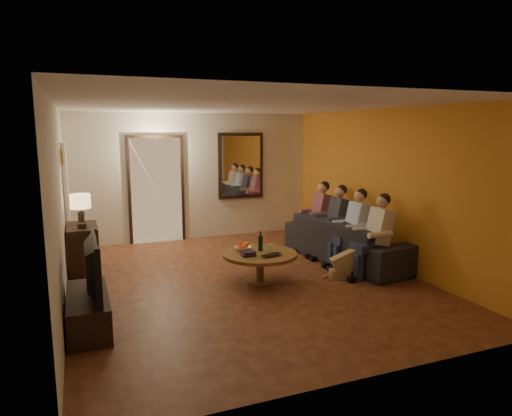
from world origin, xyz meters
name	(u,v)px	position (x,y,z in m)	size (l,w,h in m)	color
floor	(245,280)	(0.00, 0.00, 0.00)	(5.00, 6.00, 0.01)	#471E13
ceiling	(244,105)	(0.00, 0.00, 2.60)	(5.00, 6.00, 0.01)	white
back_wall	(195,177)	(0.00, 3.00, 1.30)	(5.00, 0.02, 2.60)	beige
front_wall	(364,241)	(0.00, -3.00, 1.30)	(5.00, 0.02, 2.60)	beige
left_wall	(60,206)	(-2.50, 0.00, 1.30)	(0.02, 6.00, 2.60)	beige
right_wall	(385,188)	(2.50, 0.00, 1.30)	(0.02, 6.00, 2.60)	beige
orange_accent	(385,188)	(2.49, 0.00, 1.30)	(0.01, 6.00, 2.60)	orange
kitchen_doorway	(156,191)	(-0.80, 2.98, 1.05)	(1.00, 0.06, 2.10)	#FFE0A5
door_trim	(156,191)	(-0.80, 2.97, 1.05)	(1.12, 0.04, 2.22)	black
fridge_glimpse	(169,197)	(-0.55, 2.98, 0.90)	(0.45, 0.03, 1.70)	silver
mirror_frame	(241,166)	(1.00, 2.96, 1.50)	(1.00, 0.05, 1.40)	black
mirror_glass	(241,166)	(1.00, 2.93, 1.50)	(0.86, 0.02, 1.26)	white
white_door	(67,202)	(-2.46, 2.30, 1.02)	(0.06, 0.85, 2.04)	white
framed_art	(62,157)	(-2.47, 1.30, 1.85)	(0.03, 0.28, 0.24)	#B28C33
art_canvas	(63,157)	(-2.46, 1.30, 1.85)	(0.01, 0.22, 0.18)	brown
dresser	(83,249)	(-2.25, 1.32, 0.38)	(0.45, 0.86, 0.77)	black
table_lamp	(81,211)	(-2.25, 1.10, 1.04)	(0.30, 0.30, 0.54)	beige
flower_vase	(81,210)	(-2.25, 1.54, 0.99)	(0.14, 0.14, 0.44)	red
tv_stand	(88,311)	(-2.25, -0.93, 0.20)	(0.45, 1.22, 0.41)	black
tv	(85,267)	(-2.25, -0.93, 0.74)	(0.15, 1.14, 0.66)	black
sofa	(349,240)	(2.04, 0.33, 0.37)	(1.00, 2.55, 0.74)	black
person_a	(376,239)	(1.94, -0.57, 0.60)	(0.60, 0.40, 1.20)	tan
person_b	(354,231)	(1.94, 0.03, 0.60)	(0.60, 0.40, 1.20)	tan
person_c	(335,224)	(1.94, 0.63, 0.60)	(0.60, 0.40, 1.20)	tan
person_d	(318,218)	(1.94, 1.23, 0.60)	(0.60, 0.40, 1.20)	tan
dog	(346,261)	(1.49, -0.47, 0.28)	(0.56, 0.24, 0.56)	olive
coffee_table	(260,267)	(0.19, -0.14, 0.23)	(1.11, 1.11, 0.45)	brown
bowl	(243,248)	(0.01, 0.08, 0.48)	(0.26, 0.26, 0.06)	white
oranges	(243,244)	(0.01, 0.08, 0.55)	(0.20, 0.20, 0.08)	#FE5515
wine_bottle	(260,241)	(0.24, -0.04, 0.60)	(0.07, 0.07, 0.31)	black
wine_glass	(270,248)	(0.37, -0.09, 0.50)	(0.06, 0.06, 0.10)	silver
book_stack	(248,254)	(-0.03, -0.24, 0.48)	(0.20, 0.15, 0.07)	black
laptop	(274,256)	(0.29, -0.42, 0.46)	(0.33, 0.21, 0.03)	black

